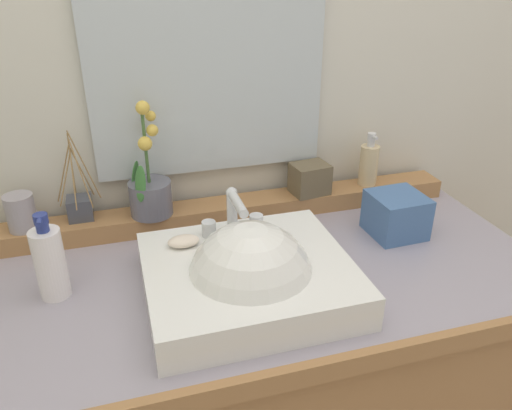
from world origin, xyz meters
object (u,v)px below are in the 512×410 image
object	(u,v)px
potted_plant	(150,190)
soap_dispenser	(369,164)
sink_basin	(250,281)
trinket_box	(310,179)
lotion_bottle	(50,262)
soap_bar	(184,241)
tumbler_cup	(21,212)
tissue_box	(396,215)
reed_diffuser	(80,206)

from	to	relation	value
potted_plant	soap_dispenser	size ratio (longest dim) A/B	1.92
sink_basin	potted_plant	size ratio (longest dim) A/B	1.44
trinket_box	lotion_bottle	bearing A→B (deg)	-168.67
soap_bar	soap_dispenser	world-z (taller)	soap_dispenser
tumbler_cup	tissue_box	xyz separation A→B (m)	(0.90, -0.20, -0.04)
trinket_box	tissue_box	distance (m)	0.26
trinket_box	potted_plant	bearing A→B (deg)	173.18
soap_bar	tumbler_cup	bearing A→B (deg)	146.69
sink_basin	reed_diffuser	size ratio (longest dim) A/B	1.84
potted_plant	soap_dispenser	distance (m)	0.62
lotion_bottle	tissue_box	bearing A→B (deg)	2.23
potted_plant	soap_dispenser	bearing A→B (deg)	1.17
sink_basin	tumbler_cup	bearing A→B (deg)	143.56
lotion_bottle	soap_dispenser	bearing A→B (deg)	15.42
sink_basin	trinket_box	size ratio (longest dim) A/B	4.32
soap_dispenser	reed_diffuser	distance (m)	0.79
soap_bar	trinket_box	xyz separation A→B (m)	(0.39, 0.23, 0.00)
potted_plant	tissue_box	distance (m)	0.63
trinket_box	lotion_bottle	size ratio (longest dim) A/B	0.51
potted_plant	tumbler_cup	bearing A→B (deg)	178.88
potted_plant	tumbler_cup	distance (m)	0.31
soap_dispenser	tissue_box	bearing A→B (deg)	-96.27
reed_diffuser	soap_dispenser	bearing A→B (deg)	-1.01
tumbler_cup	soap_bar	bearing A→B (deg)	-33.31
trinket_box	tissue_box	world-z (taller)	trinket_box
potted_plant	soap_bar	bearing A→B (deg)	-78.24
sink_basin	lotion_bottle	distance (m)	0.41
reed_diffuser	trinket_box	distance (m)	0.61
soap_bar	reed_diffuser	size ratio (longest dim) A/B	0.30
soap_dispenser	lotion_bottle	world-z (taller)	soap_dispenser
sink_basin	tissue_box	size ratio (longest dim) A/B	3.28
potted_plant	tumbler_cup	size ratio (longest dim) A/B	3.27
soap_bar	tumbler_cup	size ratio (longest dim) A/B	0.77
potted_plant	trinket_box	xyz separation A→B (m)	(0.44, 0.00, -0.03)
soap_bar	potted_plant	world-z (taller)	potted_plant
lotion_bottle	soap_bar	bearing A→B (deg)	-1.19
soap_dispenser	reed_diffuser	xyz separation A→B (m)	(-0.79, 0.01, -0.03)
sink_basin	tumbler_cup	distance (m)	0.59
potted_plant	sink_basin	bearing A→B (deg)	-64.34
sink_basin	reed_diffuser	xyz separation A→B (m)	(-0.34, 0.37, 0.05)
tumbler_cup	lotion_bottle	world-z (taller)	lotion_bottle
sink_basin	soap_bar	distance (m)	0.17
sink_basin	lotion_bottle	size ratio (longest dim) A/B	2.20
tumbler_cup	lotion_bottle	xyz separation A→B (m)	(0.08, -0.23, -0.01)
potted_plant	trinket_box	size ratio (longest dim) A/B	3.00
potted_plant	reed_diffuser	xyz separation A→B (m)	(-0.17, 0.03, -0.03)
sink_basin	lotion_bottle	world-z (taller)	lotion_bottle
potted_plant	reed_diffuser	bearing A→B (deg)	171.31
sink_basin	trinket_box	world-z (taller)	sink_basin
potted_plant	soap_dispenser	xyz separation A→B (m)	(0.62, 0.01, -0.01)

